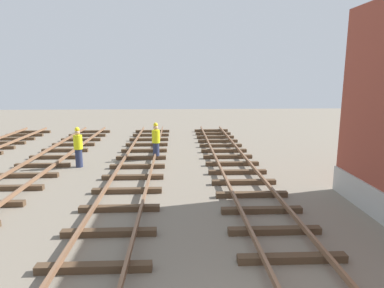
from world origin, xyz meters
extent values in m
cube|color=#4C3826|center=(0.78, 3.55, 0.09)|extent=(2.50, 0.24, 0.18)
cube|color=#4C3826|center=(0.78, 4.98, 0.09)|extent=(2.50, 0.24, 0.18)
cube|color=#4C3826|center=(0.78, 6.40, 0.09)|extent=(2.50, 0.24, 0.18)
cube|color=#4C3826|center=(0.78, 7.82, 0.09)|extent=(2.50, 0.24, 0.18)
cube|color=#4C3826|center=(0.78, 9.24, 0.09)|extent=(2.50, 0.24, 0.18)
cube|color=#4C3826|center=(0.78, 10.66, 0.09)|extent=(2.50, 0.24, 0.18)
cube|color=#4C3826|center=(0.78, 12.08, 0.09)|extent=(2.50, 0.24, 0.18)
cube|color=#4C3826|center=(0.78, 13.51, 0.09)|extent=(2.50, 0.24, 0.18)
cube|color=#4C3826|center=(0.78, 14.93, 0.09)|extent=(2.50, 0.24, 0.18)
cube|color=#4C3826|center=(0.78, 16.35, 0.09)|extent=(2.50, 0.24, 0.18)
cube|color=#4C3826|center=(0.78, 17.77, 0.09)|extent=(2.50, 0.24, 0.18)
cube|color=#4C3826|center=(0.78, 19.19, 0.09)|extent=(2.50, 0.24, 0.18)
cube|color=#4C3826|center=(0.78, 20.61, 0.09)|extent=(2.50, 0.24, 0.18)
cube|color=#4C3826|center=(0.78, 22.04, 0.09)|extent=(2.50, 0.24, 0.18)
cube|color=#4C3826|center=(-3.62, 3.37, 0.09)|extent=(2.50, 0.24, 0.18)
cube|color=#4C3826|center=(-3.62, 5.05, 0.09)|extent=(2.50, 0.24, 0.18)
cube|color=#4C3826|center=(-3.62, 6.74, 0.09)|extent=(2.50, 0.24, 0.18)
cube|color=#4C3826|center=(-3.62, 8.42, 0.09)|extent=(2.50, 0.24, 0.18)
cube|color=#4C3826|center=(-3.62, 10.11, 0.09)|extent=(2.50, 0.24, 0.18)
cube|color=#4C3826|center=(-3.62, 11.79, 0.09)|extent=(2.50, 0.24, 0.18)
cube|color=#4C3826|center=(-3.62, 13.48, 0.09)|extent=(2.50, 0.24, 0.18)
cube|color=#4C3826|center=(-3.62, 15.16, 0.09)|extent=(2.50, 0.24, 0.18)
cube|color=#4C3826|center=(-3.62, 16.85, 0.09)|extent=(2.50, 0.24, 0.18)
cube|color=#4C3826|center=(-3.62, 18.53, 0.09)|extent=(2.50, 0.24, 0.18)
cube|color=#4C3826|center=(-3.62, 20.22, 0.09)|extent=(2.50, 0.24, 0.18)
cube|color=#4C3826|center=(-3.62, 21.90, 0.09)|extent=(2.50, 0.24, 0.18)
cube|color=#4C3826|center=(-8.03, 8.94, 0.09)|extent=(2.50, 0.24, 0.18)
cube|color=#4C3826|center=(-8.03, 10.56, 0.09)|extent=(2.50, 0.24, 0.18)
cube|color=#4C3826|center=(-8.03, 12.19, 0.09)|extent=(2.50, 0.24, 0.18)
cube|color=#4C3826|center=(-8.03, 13.81, 0.09)|extent=(2.50, 0.24, 0.18)
cube|color=#4C3826|center=(-8.03, 15.44, 0.09)|extent=(2.50, 0.24, 0.18)
cube|color=#4C3826|center=(-8.03, 17.06, 0.09)|extent=(2.50, 0.24, 0.18)
cube|color=#4C3826|center=(-8.03, 18.68, 0.09)|extent=(2.50, 0.24, 0.18)
cube|color=#4C3826|center=(-8.03, 20.31, 0.09)|extent=(2.50, 0.24, 0.18)
cube|color=#4C3826|center=(-8.03, 21.93, 0.09)|extent=(2.50, 0.24, 0.18)
cube|color=#4C3826|center=(-12.43, 17.77, 0.09)|extent=(2.50, 0.24, 0.18)
cube|color=#4C3826|center=(-12.43, 19.19, 0.09)|extent=(2.50, 0.24, 0.18)
cube|color=#4C3826|center=(-12.43, 20.61, 0.09)|extent=(2.50, 0.24, 0.18)
cube|color=#4C3826|center=(-12.43, 22.04, 0.09)|extent=(2.50, 0.24, 0.18)
cylinder|color=#262D4C|center=(-6.34, 12.16, 0.42)|extent=(0.32, 0.32, 0.85)
cylinder|color=yellow|center=(-6.34, 12.16, 1.18)|extent=(0.40, 0.40, 0.65)
sphere|color=tan|center=(-6.34, 12.16, 1.62)|extent=(0.24, 0.24, 0.24)
sphere|color=yellow|center=(-6.34, 12.16, 1.76)|extent=(0.22, 0.22, 0.22)
cylinder|color=#262D4C|center=(-2.86, 13.52, 0.42)|extent=(0.32, 0.32, 0.85)
cylinder|color=yellow|center=(-2.86, 13.52, 1.18)|extent=(0.40, 0.40, 0.65)
sphere|color=tan|center=(-2.86, 13.52, 1.62)|extent=(0.24, 0.24, 0.24)
sphere|color=yellow|center=(-2.86, 13.52, 1.76)|extent=(0.22, 0.22, 0.22)
camera|label=1|loc=(-1.81, -3.46, 4.17)|focal=32.08mm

